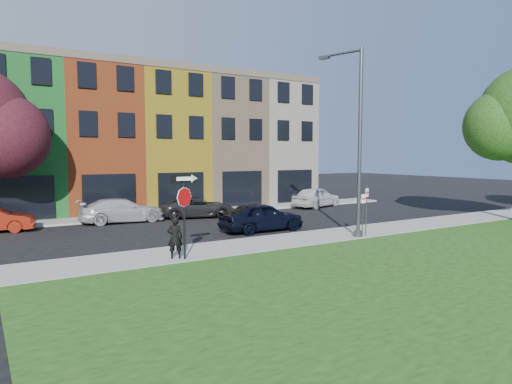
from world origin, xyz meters
TOP-DOWN VIEW (x-y plane):
  - ground at (0.00, 0.00)m, footprint 120.00×120.00m
  - sidewalk_near at (2.00, 3.00)m, footprint 40.00×3.00m
  - sidewalk_far at (-3.00, 15.00)m, footprint 40.00×2.40m
  - rowhouse_block at (-2.50, 21.18)m, footprint 30.00×10.12m
  - stop_sign at (-5.76, 1.88)m, footprint 1.05×0.11m
  - man at (-6.03, 2.18)m, footprint 0.87×0.82m
  - sedan_near at (0.47, 6.26)m, footprint 1.99×4.63m
  - parked_car_silver at (-4.98, 13.31)m, footprint 2.47×5.17m
  - parked_car_dark at (-0.17, 12.91)m, footprint 4.50×5.80m
  - parked_car_white at (9.95, 13.33)m, footprint 4.54×5.69m
  - street_lamp at (3.17, 2.09)m, footprint 0.92×2.53m
  - parking_sign_a at (3.50, 1.89)m, footprint 0.32×0.09m
  - parking_sign_b at (3.73, 1.89)m, footprint 0.31×0.14m

SIDE VIEW (x-z plane):
  - ground at x=0.00m, z-range 0.00..0.00m
  - sidewalk_near at x=2.00m, z-range 0.00..0.12m
  - sidewalk_far at x=-3.00m, z-range 0.00..0.12m
  - parked_car_dark at x=-0.17m, z-range 0.00..1.31m
  - parked_car_silver at x=-4.98m, z-range 0.00..1.45m
  - sedan_near at x=0.47m, z-range 0.00..1.56m
  - parked_car_white at x=9.95m, z-range 0.00..1.57m
  - man at x=-6.03m, z-range 0.12..1.72m
  - parking_sign_a at x=3.50m, z-range 0.39..2.51m
  - parking_sign_b at x=3.73m, z-range 0.40..2.85m
  - stop_sign at x=-5.76m, z-range 0.80..4.02m
  - street_lamp at x=3.17m, z-range 0.15..9.08m
  - rowhouse_block at x=-2.50m, z-range -0.01..9.99m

